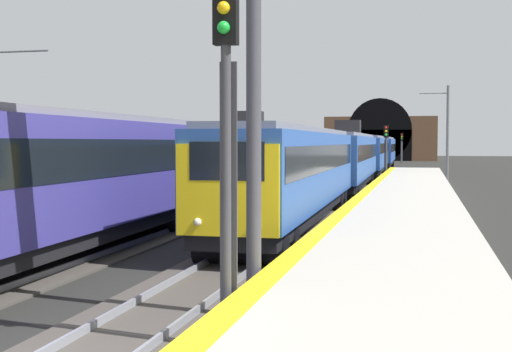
# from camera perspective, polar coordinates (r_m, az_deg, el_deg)

# --- Properties ---
(platform_right_edge_strip) EXTENTS (112.00, 0.50, 0.01)m
(platform_right_edge_strip) POSITION_cam_1_polar(r_m,az_deg,el_deg) (9.15, -3.53, -12.07)
(platform_right_edge_strip) COLOR yellow
(platform_right_edge_strip) RESTS_ON platform_right
(train_main_approaching) EXTENTS (80.16, 3.05, 4.77)m
(train_main_approaching) POSITION_cam_1_polar(r_m,az_deg,el_deg) (56.72, 8.58, 1.69)
(train_main_approaching) COLOR #264C99
(train_main_approaching) RESTS_ON ground_plane
(train_adjacent_platform) EXTENTS (42.43, 3.16, 5.06)m
(train_adjacent_platform) POSITION_cam_1_polar(r_m,az_deg,el_deg) (29.03, -5.90, 0.98)
(train_adjacent_platform) COLOR navy
(train_adjacent_platform) RESTS_ON ground_plane
(railway_signal_near) EXTENTS (0.39, 0.38, 5.89)m
(railway_signal_near) POSITION_cam_1_polar(r_m,az_deg,el_deg) (10.90, -2.45, 3.82)
(railway_signal_near) COLOR #38383D
(railway_signal_near) RESTS_ON ground_plane
(railway_signal_mid) EXTENTS (0.39, 0.38, 4.72)m
(railway_signal_mid) POSITION_cam_1_polar(r_m,az_deg,el_deg) (59.54, 10.62, 2.35)
(railway_signal_mid) COLOR #38383D
(railway_signal_mid) RESTS_ON ground_plane
(railway_signal_far) EXTENTS (0.39, 0.38, 4.58)m
(railway_signal_far) POSITION_cam_1_polar(r_m,az_deg,el_deg) (104.85, 11.87, 2.49)
(railway_signal_far) COLOR #4C4C54
(railway_signal_far) RESTS_ON ground_plane
(overhead_signal_gantry) EXTENTS (0.70, 8.69, 7.23)m
(overhead_signal_gantry) POSITION_cam_1_polar(r_m,az_deg,el_deg) (14.60, -16.75, 11.02)
(overhead_signal_gantry) COLOR #3F3F47
(overhead_signal_gantry) RESTS_ON ground_plane
(tunnel_portal) EXTENTS (2.53, 19.51, 10.92)m
(tunnel_portal) POSITION_cam_1_polar(r_m,az_deg,el_deg) (123.82, 10.15, 3.06)
(tunnel_portal) COLOR brown
(tunnel_portal) RESTS_ON ground_plane
(catenary_mast_far) EXTENTS (0.22, 2.31, 7.73)m
(catenary_mast_far) POSITION_cam_1_polar(r_m,az_deg,el_deg) (56.56, 15.41, 3.39)
(catenary_mast_far) COLOR #595B60
(catenary_mast_far) RESTS_ON ground_plane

